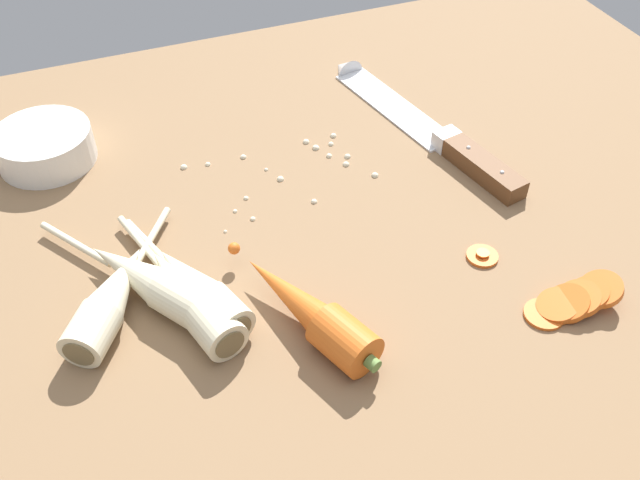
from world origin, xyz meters
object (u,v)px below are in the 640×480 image
(parsnip_front, at_px, (111,298))
(prep_bowl, at_px, (44,145))
(parsnip_back, at_px, (146,279))
(chefs_knife, at_px, (415,119))
(whole_carrot, at_px, (309,311))
(parsnip_mid_right, at_px, (189,296))
(parsnip_mid_left, at_px, (197,289))
(carrot_slice_stack, at_px, (573,300))
(carrot_slice_stray_near, at_px, (483,255))

(parsnip_front, xyz_separation_m, prep_bowl, (-0.03, 0.26, 0.00))
(parsnip_back, xyz_separation_m, prep_bowl, (-0.07, 0.25, 0.00))
(chefs_knife, relative_size, prep_bowl, 3.15)
(parsnip_front, height_order, prep_bowl, same)
(whole_carrot, relative_size, parsnip_front, 1.05)
(parsnip_front, distance_m, parsnip_mid_right, 0.07)
(prep_bowl, bearing_deg, parsnip_front, -82.87)
(chefs_knife, relative_size, whole_carrot, 1.86)
(parsnip_mid_left, bearing_deg, prep_bowl, 111.26)
(carrot_slice_stack, distance_m, prep_bowl, 0.59)
(parsnip_mid_right, xyz_separation_m, carrot_slice_stack, (0.33, -0.13, -0.01))
(parsnip_back, height_order, prep_bowl, same)
(parsnip_mid_left, bearing_deg, chefs_knife, 30.59)
(parsnip_mid_left, bearing_deg, parsnip_front, 167.00)
(chefs_knife, bearing_deg, parsnip_front, -156.52)
(parsnip_back, bearing_deg, chefs_knife, 23.93)
(parsnip_back, bearing_deg, prep_bowl, 104.96)
(prep_bowl, bearing_deg, chefs_knife, -11.65)
(whole_carrot, bearing_deg, carrot_slice_stack, -16.03)
(chefs_knife, height_order, parsnip_mid_left, parsnip_mid_left)
(parsnip_mid_right, height_order, prep_bowl, same)
(whole_carrot, xyz_separation_m, parsnip_back, (-0.13, 0.09, -0.00))
(carrot_slice_stray_near, bearing_deg, carrot_slice_stack, -63.71)
(whole_carrot, distance_m, carrot_slice_stack, 0.24)
(chefs_knife, bearing_deg, whole_carrot, -132.82)
(parsnip_mid_left, relative_size, parsnip_back, 0.98)
(whole_carrot, xyz_separation_m, carrot_slice_stack, (0.23, -0.07, -0.01))
(parsnip_front, height_order, parsnip_mid_right, same)
(parsnip_back, xyz_separation_m, carrot_slice_stray_near, (0.32, -0.07, -0.02))
(whole_carrot, relative_size, carrot_slice_stray_near, 5.85)
(whole_carrot, relative_size, parsnip_back, 0.95)
(carrot_slice_stray_near, bearing_deg, whole_carrot, -174.06)
(parsnip_mid_right, bearing_deg, prep_bowl, 109.20)
(parsnip_front, relative_size, parsnip_mid_right, 0.84)
(parsnip_mid_right, xyz_separation_m, prep_bowl, (-0.10, 0.28, 0.00))
(whole_carrot, xyz_separation_m, parsnip_front, (-0.16, 0.08, -0.00))
(parsnip_front, height_order, carrot_slice_stack, parsnip_front)
(parsnip_mid_left, xyz_separation_m, carrot_slice_stack, (0.32, -0.13, -0.01))
(carrot_slice_stray_near, height_order, prep_bowl, prep_bowl)
(parsnip_front, relative_size, carrot_slice_stray_near, 5.59)
(parsnip_mid_right, bearing_deg, whole_carrot, -31.19)
(parsnip_back, bearing_deg, carrot_slice_stack, -23.82)
(parsnip_front, bearing_deg, carrot_slice_stack, -20.54)
(parsnip_mid_right, xyz_separation_m, parsnip_back, (-0.03, 0.03, -0.00))
(whole_carrot, height_order, parsnip_front, whole_carrot)
(carrot_slice_stack, bearing_deg, parsnip_back, 156.18)
(whole_carrot, relative_size, parsnip_mid_left, 0.97)
(parsnip_front, bearing_deg, carrot_slice_stray_near, -9.82)
(chefs_knife, xyz_separation_m, parsnip_mid_right, (-0.33, -0.20, 0.01))
(parsnip_front, bearing_deg, parsnip_back, 18.54)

